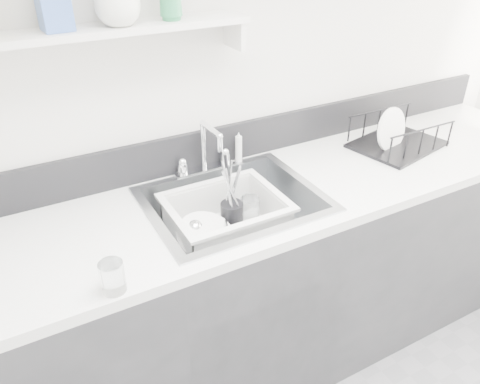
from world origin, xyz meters
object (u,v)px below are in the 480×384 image
counter_run (234,292)px  sink (234,220)px  wash_tub (226,219)px  dish_rack (399,132)px

counter_run → sink: sink is taller
counter_run → wash_tub: bearing=160.6°
counter_run → dish_rack: (0.87, 0.06, 0.53)m
sink → wash_tub: sink is taller
dish_rack → wash_tub: bearing=171.1°
counter_run → sink: size_ratio=5.00×
counter_run → wash_tub: 0.38m
counter_run → dish_rack: 1.02m
sink → dish_rack: size_ratio=1.62×
sink → dish_rack: (0.87, 0.06, 0.16)m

